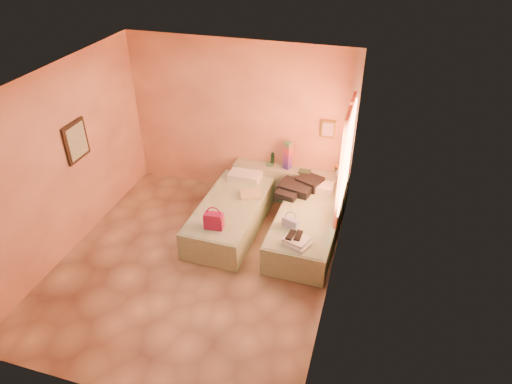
% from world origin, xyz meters
% --- Properties ---
extents(ground, '(4.50, 4.50, 0.00)m').
position_xyz_m(ground, '(0.00, 0.00, 0.00)').
color(ground, tan).
rests_on(ground, ground).
extents(room_walls, '(4.02, 4.51, 2.81)m').
position_xyz_m(room_walls, '(0.21, 0.57, 1.79)').
color(room_walls, '#FFB788').
rests_on(room_walls, ground).
extents(headboard_ledge, '(2.05, 0.30, 0.65)m').
position_xyz_m(headboard_ledge, '(0.98, 2.10, 0.33)').
color(headboard_ledge, '#AAB291').
rests_on(headboard_ledge, ground).
extents(bed_left, '(0.95, 2.02, 0.50)m').
position_xyz_m(bed_left, '(0.23, 1.01, 0.25)').
color(bed_left, '#A4BB96').
rests_on(bed_left, ground).
extents(bed_right, '(0.95, 2.02, 0.50)m').
position_xyz_m(bed_right, '(1.50, 1.05, 0.25)').
color(bed_right, '#A4BB96').
rests_on(bed_right, ground).
extents(water_bottle, '(0.08, 0.08, 0.23)m').
position_xyz_m(water_bottle, '(0.63, 2.17, 0.77)').
color(water_bottle, '#133421').
rests_on(water_bottle, headboard_ledge).
extents(rainbow_box, '(0.15, 0.15, 0.51)m').
position_xyz_m(rainbow_box, '(0.91, 2.12, 0.90)').
color(rainbow_box, '#9F1346').
rests_on(rainbow_box, headboard_ledge).
extents(small_dish, '(0.16, 0.16, 0.03)m').
position_xyz_m(small_dish, '(0.59, 2.14, 0.67)').
color(small_dish, '#457E55').
rests_on(small_dish, headboard_ledge).
extents(green_book, '(0.21, 0.15, 0.03)m').
position_xyz_m(green_book, '(1.24, 2.06, 0.67)').
color(green_book, '#25462B').
rests_on(green_book, headboard_ledge).
extents(flower_vase, '(0.25, 0.25, 0.25)m').
position_xyz_m(flower_vase, '(1.82, 2.15, 0.78)').
color(flower_vase, silver).
rests_on(flower_vase, headboard_ledge).
extents(magenta_handbag, '(0.29, 0.18, 0.26)m').
position_xyz_m(magenta_handbag, '(0.21, 0.33, 0.63)').
color(magenta_handbag, '#9F1346').
rests_on(magenta_handbag, bed_left).
extents(khaki_garment, '(0.42, 0.38, 0.06)m').
position_xyz_m(khaki_garment, '(0.48, 1.31, 0.53)').
color(khaki_garment, tan).
rests_on(khaki_garment, bed_left).
extents(clothes_pile, '(0.71, 0.71, 0.18)m').
position_xyz_m(clothes_pile, '(1.22, 1.67, 0.59)').
color(clothes_pile, black).
rests_on(clothes_pile, bed_right).
extents(blue_handbag, '(0.27, 0.18, 0.16)m').
position_xyz_m(blue_handbag, '(1.31, 0.66, 0.58)').
color(blue_handbag, '#42539F').
rests_on(blue_handbag, bed_right).
extents(towel_stack, '(0.44, 0.41, 0.10)m').
position_xyz_m(towel_stack, '(1.50, 0.29, 0.55)').
color(towel_stack, white).
rests_on(towel_stack, bed_right).
extents(sandal_pair, '(0.20, 0.25, 0.02)m').
position_xyz_m(sandal_pair, '(1.44, 0.34, 0.61)').
color(sandal_pair, black).
rests_on(sandal_pair, towel_stack).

